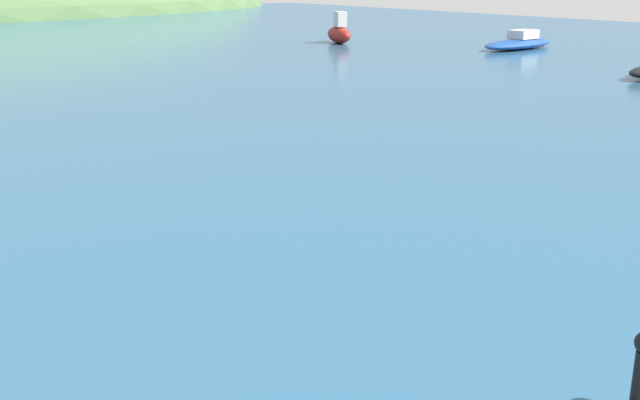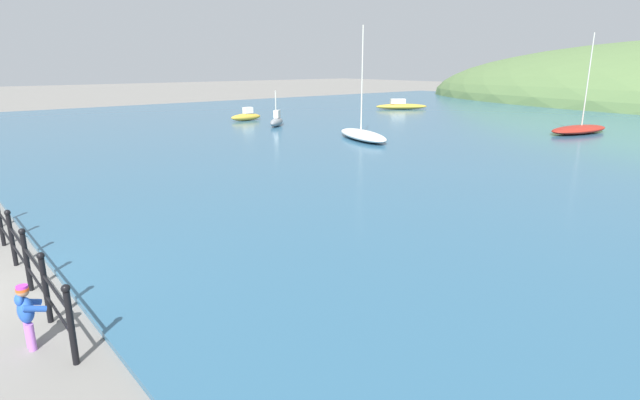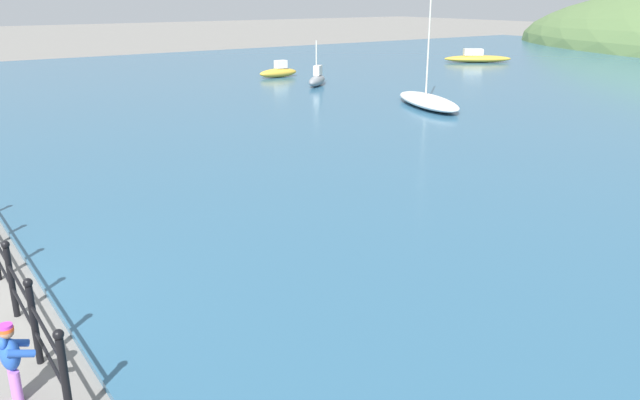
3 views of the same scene
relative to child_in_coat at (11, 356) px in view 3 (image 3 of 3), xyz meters
The scene contains 6 objects.
iron_railing 3.00m from the child_in_coat, behind, with size 7.75×0.12×1.21m.
child_in_coat is the anchor object (origin of this frame).
boat_mid_harbor 29.78m from the child_in_coat, 142.49° to the left, with size 0.74×2.39×0.94m.
boat_twin_mast 40.73m from the child_in_coat, 123.92° to the left, with size 3.61×4.46×0.92m.
boat_nearest_quay 26.38m from the child_in_coat, 137.36° to the left, with size 1.84×2.06×2.30m.
boat_far_left 21.47m from the child_in_coat, 122.62° to the left, with size 5.19×3.26×5.90m.
Camera 3 is at (9.77, 0.42, 4.56)m, focal length 35.00 mm.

